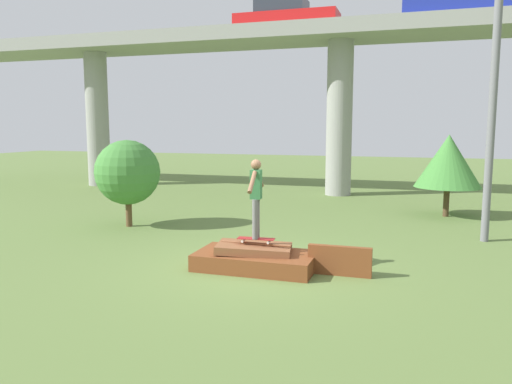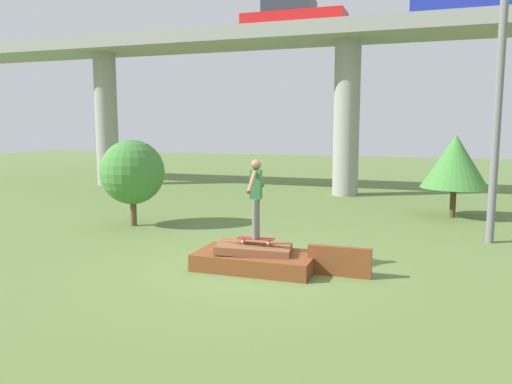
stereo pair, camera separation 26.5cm
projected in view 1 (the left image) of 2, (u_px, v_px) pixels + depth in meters
ground_plane at (256, 269)px, 10.55m from camera, size 80.00×80.00×0.00m
scrap_pile at (255, 259)px, 10.53m from camera, size 2.50×1.32×0.57m
scrap_plank_loose at (340, 261)px, 10.05m from camera, size 1.28×0.13×0.60m
skateboard at (256, 239)px, 10.47m from camera, size 0.80×0.28×0.09m
skater at (256, 193)px, 10.35m from camera, size 0.24×1.20×1.66m
highway_overpass at (341, 51)px, 21.01m from camera, size 44.00×3.34×7.18m
car_on_overpass_left at (455, 1)px, 19.04m from camera, size 3.97×1.68×1.39m
car_on_overpass_right at (285, 17)px, 21.70m from camera, size 4.49×1.63×1.24m
utility_pole at (495, 63)px, 12.46m from camera, size 1.30×0.20×8.87m
tree_behind_left at (448, 161)px, 16.38m from camera, size 2.14×2.14×2.72m
tree_behind_right at (128, 172)px, 14.78m from camera, size 1.92×1.92×2.59m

